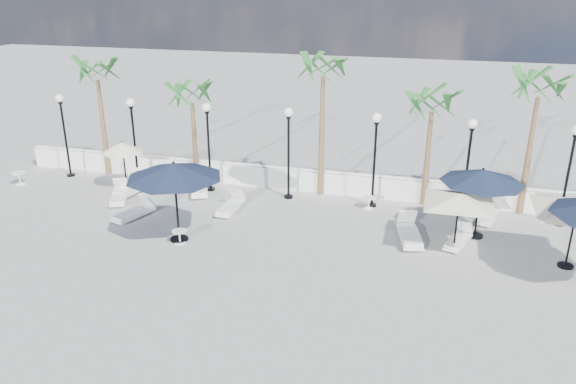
% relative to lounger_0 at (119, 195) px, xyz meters
% --- Properties ---
extents(ground, '(100.00, 100.00, 0.00)m').
position_rel_lounger_0_xyz_m(ground, '(6.69, -4.37, -0.23)').
color(ground, gray).
rests_on(ground, ground).
extents(balustrade, '(26.00, 0.30, 1.01)m').
position_rel_lounger_0_xyz_m(balustrade, '(6.69, 3.13, 0.23)').
color(balustrade, silver).
rests_on(balustrade, ground).
extents(lamppost_0, '(0.36, 0.36, 3.84)m').
position_rel_lounger_0_xyz_m(lamppost_0, '(-3.81, 2.13, 2.26)').
color(lamppost_0, black).
rests_on(lamppost_0, ground).
extents(lamppost_1, '(0.36, 0.36, 3.84)m').
position_rel_lounger_0_xyz_m(lamppost_1, '(-0.31, 2.13, 2.26)').
color(lamppost_1, black).
rests_on(lamppost_1, ground).
extents(lamppost_2, '(0.36, 0.36, 3.84)m').
position_rel_lounger_0_xyz_m(lamppost_2, '(3.19, 2.13, 2.26)').
color(lamppost_2, black).
rests_on(lamppost_2, ground).
extents(lamppost_3, '(0.36, 0.36, 3.84)m').
position_rel_lounger_0_xyz_m(lamppost_3, '(6.69, 2.13, 2.26)').
color(lamppost_3, black).
rests_on(lamppost_3, ground).
extents(lamppost_4, '(0.36, 0.36, 3.84)m').
position_rel_lounger_0_xyz_m(lamppost_4, '(10.19, 2.13, 2.26)').
color(lamppost_4, black).
rests_on(lamppost_4, ground).
extents(lamppost_5, '(0.36, 0.36, 3.84)m').
position_rel_lounger_0_xyz_m(lamppost_5, '(13.69, 2.13, 2.26)').
color(lamppost_5, black).
rests_on(lamppost_5, ground).
extents(lamppost_6, '(0.36, 0.36, 3.84)m').
position_rel_lounger_0_xyz_m(lamppost_6, '(17.19, 2.13, 2.26)').
color(lamppost_6, black).
rests_on(lamppost_6, ground).
extents(palm_0, '(2.60, 2.60, 5.50)m').
position_rel_lounger_0_xyz_m(palm_0, '(-2.31, 2.93, 4.30)').
color(palm_0, brown).
rests_on(palm_0, ground).
extents(palm_1, '(2.60, 2.60, 4.70)m').
position_rel_lounger_0_xyz_m(palm_1, '(2.19, 2.93, 3.52)').
color(palm_1, brown).
rests_on(palm_1, ground).
extents(palm_2, '(2.60, 2.60, 6.10)m').
position_rel_lounger_0_xyz_m(palm_2, '(7.89, 2.93, 4.88)').
color(palm_2, brown).
rests_on(palm_2, ground).
extents(palm_3, '(2.60, 2.60, 4.90)m').
position_rel_lounger_0_xyz_m(palm_3, '(12.19, 2.93, 3.72)').
color(palm_3, brown).
rests_on(palm_3, ground).
extents(palm_4, '(2.60, 2.60, 5.70)m').
position_rel_lounger_0_xyz_m(palm_4, '(15.89, 2.93, 4.49)').
color(palm_4, brown).
rests_on(palm_4, ground).
extents(lounger_0, '(1.30, 1.94, 0.70)m').
position_rel_lounger_0_xyz_m(lounger_0, '(0.00, 0.00, 0.00)').
color(lounger_0, silver).
rests_on(lounger_0, ground).
extents(lounger_1, '(1.06, 2.18, 0.78)m').
position_rel_lounger_0_xyz_m(lounger_1, '(0.12, 1.01, 0.03)').
color(lounger_1, silver).
rests_on(lounger_1, ground).
extents(lounger_2, '(1.14, 1.89, 0.67)m').
position_rel_lounger_0_xyz_m(lounger_2, '(1.48, -1.41, -0.01)').
color(lounger_2, silver).
rests_on(lounger_2, ground).
extents(lounger_3, '(1.47, 2.19, 0.79)m').
position_rel_lounger_0_xyz_m(lounger_3, '(2.80, 1.76, 0.03)').
color(lounger_3, silver).
rests_on(lounger_3, ground).
extents(lounger_4, '(0.64, 1.86, 0.69)m').
position_rel_lounger_0_xyz_m(lounger_4, '(4.84, 0.18, -0.00)').
color(lounger_4, silver).
rests_on(lounger_4, ground).
extents(lounger_5, '(0.92, 1.70, 0.61)m').
position_rel_lounger_0_xyz_m(lounger_5, '(14.64, 1.85, -0.03)').
color(lounger_5, silver).
rests_on(lounger_5, ground).
extents(lounger_6, '(1.09, 2.18, 0.78)m').
position_rel_lounger_0_xyz_m(lounger_6, '(11.85, -0.66, 0.03)').
color(lounger_6, silver).
rests_on(lounger_6, ground).
extents(lounger_7, '(1.03, 1.73, 0.62)m').
position_rel_lounger_0_xyz_m(lounger_7, '(13.51, -0.61, -0.03)').
color(lounger_7, silver).
rests_on(lounger_7, ground).
extents(side_table_0, '(0.59, 0.59, 0.57)m').
position_rel_lounger_0_xyz_m(side_table_0, '(-5.31, 0.57, 0.11)').
color(side_table_0, silver).
rests_on(side_table_0, ground).
extents(side_table_1, '(0.50, 0.50, 0.49)m').
position_rel_lounger_0_xyz_m(side_table_1, '(4.13, -2.98, 0.06)').
color(side_table_1, silver).
rests_on(side_table_1, ground).
extents(side_table_2, '(0.51, 0.51, 0.50)m').
position_rel_lounger_0_xyz_m(side_table_2, '(10.09, 1.83, 0.07)').
color(side_table_2, silver).
rests_on(side_table_2, ground).
extents(parasol_navy_left, '(3.32, 3.32, 2.93)m').
position_rel_lounger_0_xyz_m(parasol_navy_left, '(3.99, -2.75, 2.35)').
color(parasol_navy_left, black).
rests_on(parasol_navy_left, ground).
extents(parasol_navy_mid, '(2.90, 2.90, 2.60)m').
position_rel_lounger_0_xyz_m(parasol_navy_mid, '(14.10, 0.26, 2.05)').
color(parasol_navy_mid, black).
rests_on(parasol_navy_mid, ground).
extents(parasol_cream_sq_b, '(4.42, 4.42, 2.21)m').
position_rel_lounger_0_xyz_m(parasol_cream_sq_b, '(13.37, -1.04, 1.81)').
color(parasol_cream_sq_b, black).
rests_on(parasol_cream_sq_b, ground).
extents(parasol_cream_small, '(1.78, 1.78, 2.18)m').
position_rel_lounger_0_xyz_m(parasol_cream_small, '(-0.41, 1.30, 1.63)').
color(parasol_cream_small, black).
rests_on(parasol_cream_small, ground).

